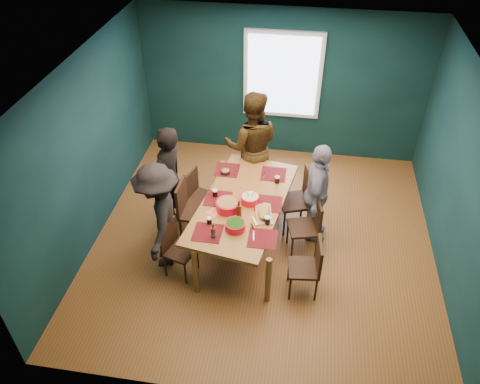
# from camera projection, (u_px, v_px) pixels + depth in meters

# --- Properties ---
(room) EXTENTS (5.01, 5.01, 2.71)m
(room) POSITION_uv_depth(u_px,v_px,m) (268.00, 154.00, 6.45)
(room) COLOR brown
(room) RESTS_ON ground
(dining_table) EXTENTS (1.42, 2.31, 0.82)m
(dining_table) POSITION_uv_depth(u_px,v_px,m) (243.00, 206.00, 6.56)
(dining_table) COLOR olive
(dining_table) RESTS_ON floor
(chair_left_far) EXTENTS (0.47, 0.47, 0.83)m
(chair_left_far) POSITION_uv_depth(u_px,v_px,m) (197.00, 192.00, 7.23)
(chair_left_far) COLOR #322110
(chair_left_far) RESTS_ON floor
(chair_left_mid) EXTENTS (0.45, 0.45, 0.97)m
(chair_left_mid) POSITION_uv_depth(u_px,v_px,m) (189.00, 207.00, 6.81)
(chair_left_mid) COLOR #322110
(chair_left_mid) RESTS_ON floor
(chair_left_near) EXTENTS (0.48, 0.48, 0.84)m
(chair_left_near) POSITION_uv_depth(u_px,v_px,m) (175.00, 245.00, 6.30)
(chair_left_near) COLOR #322110
(chair_left_near) RESTS_ON floor
(chair_right_far) EXTENTS (0.58, 0.58, 1.00)m
(chair_right_far) POSITION_uv_depth(u_px,v_px,m) (301.00, 195.00, 6.99)
(chair_right_far) COLOR #322110
(chair_right_far) RESTS_ON floor
(chair_right_mid) EXTENTS (0.50, 0.50, 0.90)m
(chair_right_mid) POSITION_uv_depth(u_px,v_px,m) (309.00, 223.00, 6.60)
(chair_right_mid) COLOR #322110
(chair_right_mid) RESTS_ON floor
(chair_right_near) EXTENTS (0.43, 0.43, 0.87)m
(chair_right_near) POSITION_uv_depth(u_px,v_px,m) (311.00, 264.00, 6.01)
(chair_right_near) COLOR #322110
(chair_right_near) RESTS_ON floor
(person_far_left) EXTENTS (0.59, 0.73, 1.72)m
(person_far_left) POSITION_uv_depth(u_px,v_px,m) (169.00, 180.00, 6.83)
(person_far_left) COLOR black
(person_far_left) RESTS_ON floor
(person_back) EXTENTS (0.97, 0.80, 1.85)m
(person_back) POSITION_uv_depth(u_px,v_px,m) (252.00, 146.00, 7.43)
(person_back) COLOR black
(person_back) RESTS_ON floor
(person_right) EXTENTS (0.44, 0.96, 1.60)m
(person_right) POSITION_uv_depth(u_px,v_px,m) (317.00, 194.00, 6.66)
(person_right) COLOR silver
(person_right) RESTS_ON floor
(person_near_left) EXTENTS (0.78, 1.14, 1.63)m
(person_near_left) POSITION_uv_depth(u_px,v_px,m) (159.00, 217.00, 6.26)
(person_near_left) COLOR black
(person_near_left) RESTS_ON floor
(bowl_salad) EXTENTS (0.32, 0.32, 0.13)m
(bowl_salad) POSITION_uv_depth(u_px,v_px,m) (228.00, 205.00, 6.33)
(bowl_salad) COLOR red
(bowl_salad) RESTS_ON dining_table
(bowl_dumpling) EXTENTS (0.26, 0.26, 0.24)m
(bowl_dumpling) POSITION_uv_depth(u_px,v_px,m) (250.00, 199.00, 6.46)
(bowl_dumpling) COLOR red
(bowl_dumpling) RESTS_ON dining_table
(bowl_herbs) EXTENTS (0.27, 0.27, 0.12)m
(bowl_herbs) POSITION_uv_depth(u_px,v_px,m) (235.00, 225.00, 6.03)
(bowl_herbs) COLOR red
(bowl_herbs) RESTS_ON dining_table
(cutting_board) EXTENTS (0.30, 0.54, 0.12)m
(cutting_board) POSITION_uv_depth(u_px,v_px,m) (264.00, 212.00, 6.25)
(cutting_board) COLOR tan
(cutting_board) RESTS_ON dining_table
(small_bowl) EXTENTS (0.14, 0.14, 0.06)m
(small_bowl) POSITION_uv_depth(u_px,v_px,m) (225.00, 172.00, 7.01)
(small_bowl) COLOR black
(small_bowl) RESTS_ON dining_table
(beer_bottle_a) EXTENTS (0.06, 0.06, 0.23)m
(beer_bottle_a) POSITION_uv_depth(u_px,v_px,m) (213.00, 233.00, 5.89)
(beer_bottle_a) COLOR #4D1C0D
(beer_bottle_a) RESTS_ON dining_table
(beer_bottle_b) EXTENTS (0.07, 0.07, 0.28)m
(beer_bottle_b) POSITION_uv_depth(u_px,v_px,m) (239.00, 211.00, 6.18)
(beer_bottle_b) COLOR #4D1C0D
(beer_bottle_b) RESTS_ON dining_table
(cola_glass_a) EXTENTS (0.07, 0.07, 0.10)m
(cola_glass_a) POSITION_uv_depth(u_px,v_px,m) (209.00, 220.00, 6.12)
(cola_glass_a) COLOR black
(cola_glass_a) RESTS_ON dining_table
(cola_glass_b) EXTENTS (0.08, 0.08, 0.11)m
(cola_glass_b) POSITION_uv_depth(u_px,v_px,m) (267.00, 220.00, 6.11)
(cola_glass_b) COLOR black
(cola_glass_b) RESTS_ON dining_table
(cola_glass_c) EXTENTS (0.08, 0.08, 0.11)m
(cola_glass_c) POSITION_uv_depth(u_px,v_px,m) (277.00, 179.00, 6.81)
(cola_glass_c) COLOR black
(cola_glass_c) RESTS_ON dining_table
(cola_glass_d) EXTENTS (0.08, 0.08, 0.11)m
(cola_glass_d) POSITION_uv_depth(u_px,v_px,m) (215.00, 193.00, 6.56)
(cola_glass_d) COLOR black
(cola_glass_d) RESTS_ON dining_table
(napkin_a) EXTENTS (0.16, 0.16, 0.00)m
(napkin_a) POSITION_uv_depth(u_px,v_px,m) (266.00, 202.00, 6.50)
(napkin_a) COLOR #F67567
(napkin_a) RESTS_ON dining_table
(napkin_b) EXTENTS (0.21, 0.21, 0.00)m
(napkin_b) POSITION_uv_depth(u_px,v_px,m) (214.00, 212.00, 6.32)
(napkin_b) COLOR #F67567
(napkin_b) RESTS_ON dining_table
(napkin_c) EXTENTS (0.21, 0.21, 0.00)m
(napkin_c) POSITION_uv_depth(u_px,v_px,m) (257.00, 241.00, 5.88)
(napkin_c) COLOR #F67567
(napkin_c) RESTS_ON dining_table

